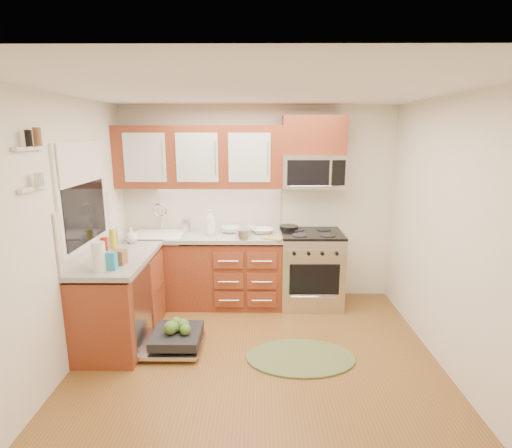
{
  "coord_description": "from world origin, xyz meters",
  "views": [
    {
      "loc": [
        0.01,
        -3.4,
        2.16
      ],
      "look_at": [
        -0.02,
        0.85,
        1.19
      ],
      "focal_mm": 28.0,
      "sensor_mm": 36.0,
      "label": 1
    }
  ],
  "objects_px": {
    "cutting_board": "(273,238)",
    "bowl_b": "(231,230)",
    "upper_cabinets": "(199,157)",
    "dishwasher": "(173,340)",
    "rug": "(301,358)",
    "skillet": "(289,228)",
    "microwave": "(313,171)",
    "sink": "(158,244)",
    "stock_pot": "(244,234)",
    "cup": "(251,228)",
    "range": "(311,269)",
    "paper_towel_roll": "(99,256)",
    "bowl_a": "(263,231)"
  },
  "relations": [
    {
      "from": "sink",
      "to": "bowl_b",
      "type": "bearing_deg",
      "value": 6.31
    },
    {
      "from": "rug",
      "to": "skillet",
      "type": "relative_size",
      "value": 4.44
    },
    {
      "from": "skillet",
      "to": "cup",
      "type": "distance_m",
      "value": 0.49
    },
    {
      "from": "rug",
      "to": "skillet",
      "type": "xyz_separation_m",
      "value": [
        -0.03,
        1.48,
        0.96
      ]
    },
    {
      "from": "microwave",
      "to": "sink",
      "type": "bearing_deg",
      "value": -176.15
    },
    {
      "from": "cutting_board",
      "to": "bowl_b",
      "type": "bearing_deg",
      "value": 150.34
    },
    {
      "from": "upper_cabinets",
      "to": "range",
      "type": "height_order",
      "value": "upper_cabinets"
    },
    {
      "from": "stock_pot",
      "to": "bowl_b",
      "type": "xyz_separation_m",
      "value": [
        -0.18,
        0.3,
        -0.02
      ]
    },
    {
      "from": "cutting_board",
      "to": "bowl_b",
      "type": "distance_m",
      "value": 0.61
    },
    {
      "from": "bowl_b",
      "to": "bowl_a",
      "type": "bearing_deg",
      "value": -5.31
    },
    {
      "from": "rug",
      "to": "range",
      "type": "bearing_deg",
      "value": 78.95
    },
    {
      "from": "range",
      "to": "paper_towel_roll",
      "type": "xyz_separation_m",
      "value": [
        -2.13,
        -1.35,
        0.58
      ]
    },
    {
      "from": "cutting_board",
      "to": "bowl_a",
      "type": "bearing_deg",
      "value": 114.38
    },
    {
      "from": "range",
      "to": "dishwasher",
      "type": "distance_m",
      "value": 1.95
    },
    {
      "from": "sink",
      "to": "cup",
      "type": "distance_m",
      "value": 1.18
    },
    {
      "from": "bowl_a",
      "to": "upper_cabinets",
      "type": "bearing_deg",
      "value": 173.26
    },
    {
      "from": "sink",
      "to": "bowl_b",
      "type": "relative_size",
      "value": 2.55
    },
    {
      "from": "sink",
      "to": "stock_pot",
      "type": "xyz_separation_m",
      "value": [
        1.09,
        -0.2,
        0.18
      ]
    },
    {
      "from": "microwave",
      "to": "skillet",
      "type": "distance_m",
      "value": 0.78
    },
    {
      "from": "range",
      "to": "rug",
      "type": "xyz_separation_m",
      "value": [
        -0.25,
        -1.31,
        -0.46
      ]
    },
    {
      "from": "bowl_a",
      "to": "microwave",
      "type": "bearing_deg",
      "value": 6.27
    },
    {
      "from": "sink",
      "to": "upper_cabinets",
      "type": "bearing_deg",
      "value": 16.45
    },
    {
      "from": "skillet",
      "to": "bowl_a",
      "type": "distance_m",
      "value": 0.36
    },
    {
      "from": "stock_pot",
      "to": "paper_towel_roll",
      "type": "bearing_deg",
      "value": -138.46
    },
    {
      "from": "dishwasher",
      "to": "paper_towel_roll",
      "type": "height_order",
      "value": "paper_towel_roll"
    },
    {
      "from": "sink",
      "to": "range",
      "type": "bearing_deg",
      "value": 0.3
    },
    {
      "from": "sink",
      "to": "paper_towel_roll",
      "type": "relative_size",
      "value": 2.31
    },
    {
      "from": "upper_cabinets",
      "to": "microwave",
      "type": "distance_m",
      "value": 1.42
    },
    {
      "from": "skillet",
      "to": "bowl_a",
      "type": "height_order",
      "value": "skillet"
    },
    {
      "from": "rug",
      "to": "paper_towel_roll",
      "type": "height_order",
      "value": "paper_towel_roll"
    },
    {
      "from": "stock_pot",
      "to": "paper_towel_roll",
      "type": "distance_m",
      "value": 1.72
    },
    {
      "from": "range",
      "to": "paper_towel_roll",
      "type": "relative_size",
      "value": 3.54
    },
    {
      "from": "upper_cabinets",
      "to": "bowl_b",
      "type": "xyz_separation_m",
      "value": [
        0.38,
        -0.06,
        -0.91
      ]
    },
    {
      "from": "microwave",
      "to": "rug",
      "type": "height_order",
      "value": "microwave"
    },
    {
      "from": "cutting_board",
      "to": "sink",
      "type": "bearing_deg",
      "value": 172.04
    },
    {
      "from": "rug",
      "to": "microwave",
      "type": "bearing_deg",
      "value": 79.86
    },
    {
      "from": "stock_pot",
      "to": "range",
      "type": "bearing_deg",
      "value": 13.96
    },
    {
      "from": "upper_cabinets",
      "to": "sink",
      "type": "distance_m",
      "value": 1.21
    },
    {
      "from": "dishwasher",
      "to": "stock_pot",
      "type": "height_order",
      "value": "stock_pot"
    },
    {
      "from": "range",
      "to": "skillet",
      "type": "bearing_deg",
      "value": 148.57
    },
    {
      "from": "dishwasher",
      "to": "skillet",
      "type": "xyz_separation_m",
      "value": [
        1.26,
        1.3,
        0.87
      ]
    },
    {
      "from": "dishwasher",
      "to": "stock_pot",
      "type": "distance_m",
      "value": 1.45
    },
    {
      "from": "stock_pot",
      "to": "cutting_board",
      "type": "bearing_deg",
      "value": 0.0
    },
    {
      "from": "dishwasher",
      "to": "cutting_board",
      "type": "relative_size",
      "value": 2.75
    },
    {
      "from": "range",
      "to": "stock_pot",
      "type": "height_order",
      "value": "stock_pot"
    },
    {
      "from": "dishwasher",
      "to": "stock_pot",
      "type": "bearing_deg",
      "value": 52.93
    },
    {
      "from": "rug",
      "to": "skillet",
      "type": "bearing_deg",
      "value": 90.97
    },
    {
      "from": "upper_cabinets",
      "to": "dishwasher",
      "type": "xyz_separation_m",
      "value": [
        -0.13,
        -1.27,
        -1.77
      ]
    },
    {
      "from": "rug",
      "to": "stock_pot",
      "type": "xyz_separation_m",
      "value": [
        -0.59,
        1.1,
        0.97
      ]
    },
    {
      "from": "range",
      "to": "cutting_board",
      "type": "xyz_separation_m",
      "value": [
        -0.5,
        -0.21,
        0.46
      ]
    }
  ]
}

